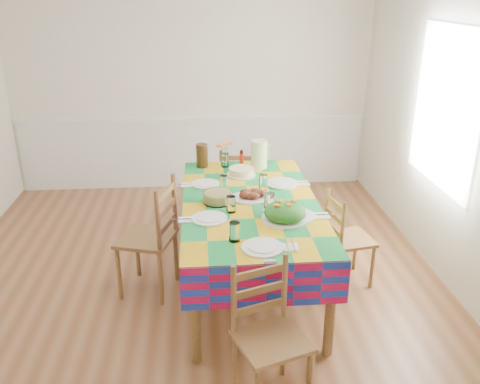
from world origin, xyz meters
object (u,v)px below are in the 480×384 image
object	(u,v)px
chair_right	(346,239)
chair_left	(152,238)
tea_pitcher	(202,156)
meat_platter	(252,195)
chair_far	(238,186)
green_pitcher	(259,154)
chair_near	(269,336)
dining_table	(250,211)

from	to	relation	value
chair_right	chair_left	bearing A→B (deg)	80.12
tea_pitcher	chair_right	size ratio (longest dim) A/B	0.27
meat_platter	chair_left	bearing A→B (deg)	-176.16
meat_platter	chair_far	bearing A→B (deg)	91.11
chair_right	green_pitcher	bearing A→B (deg)	28.29
chair_far	tea_pitcher	bearing A→B (deg)	55.90
chair_left	meat_platter	bearing A→B (deg)	110.67
chair_far	chair_right	world-z (taller)	chair_far
chair_near	chair_far	bearing A→B (deg)	70.21
green_pitcher	chair_left	xyz separation A→B (m)	(-1.01, -0.86, -0.45)
chair_near	green_pitcher	bearing A→B (deg)	65.51
chair_far	chair_left	xyz separation A→B (m)	(-0.83, -1.34, 0.07)
chair_near	dining_table	bearing A→B (deg)	69.77
green_pitcher	chair_near	bearing A→B (deg)	-94.88
meat_platter	tea_pitcher	xyz separation A→B (m)	(-0.41, 0.86, 0.09)
dining_table	green_pitcher	world-z (taller)	green_pitcher
chair_near	chair_far	world-z (taller)	chair_near
meat_platter	chair_left	distance (m)	0.93
tea_pitcher	chair_right	world-z (taller)	tea_pitcher
meat_platter	green_pitcher	bearing A→B (deg)	79.24
chair_near	chair_right	size ratio (longest dim) A/B	1.09
green_pitcher	tea_pitcher	world-z (taller)	green_pitcher
tea_pitcher	chair_left	distance (m)	1.11
green_pitcher	chair_far	xyz separation A→B (m)	(-0.18, 0.49, -0.52)
meat_platter	chair_near	world-z (taller)	chair_near
meat_platter	chair_right	xyz separation A→B (m)	(0.83, -0.05, -0.42)
dining_table	chair_near	distance (m)	1.36
meat_platter	green_pitcher	size ratio (longest dim) A/B	1.42
chair_near	chair_right	world-z (taller)	chair_near
chair_near	chair_left	bearing A→B (deg)	102.48
meat_platter	chair_near	xyz separation A→B (m)	(-0.03, -1.37, -0.38)
chair_left	chair_right	distance (m)	1.69
green_pitcher	dining_table	bearing A→B (deg)	-101.46
green_pitcher	chair_right	bearing A→B (deg)	-51.60
meat_platter	dining_table	bearing A→B (deg)	-113.46
dining_table	chair_far	distance (m)	1.36
tea_pitcher	chair_near	bearing A→B (deg)	-80.42
green_pitcher	tea_pitcher	distance (m)	0.57
green_pitcher	chair_near	world-z (taller)	green_pitcher
dining_table	meat_platter	bearing A→B (deg)	66.54
chair_far	chair_left	world-z (taller)	chair_left
tea_pitcher	chair_left	world-z (taller)	tea_pitcher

